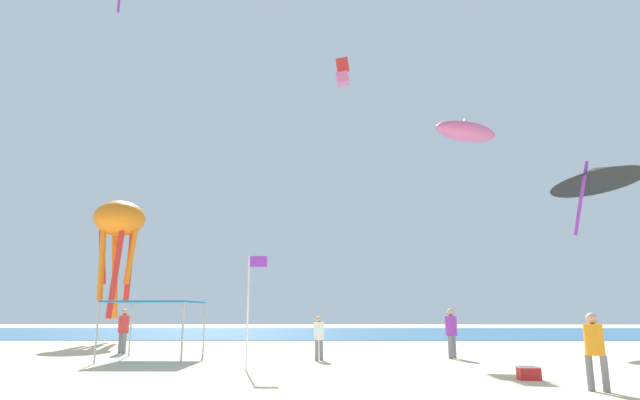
{
  "coord_description": "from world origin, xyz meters",
  "views": [
    {
      "loc": [
        0.39,
        -16.0,
        1.83
      ],
      "look_at": [
        0.01,
        6.12,
        6.52
      ],
      "focal_mm": 29.27,
      "sensor_mm": 36.0,
      "label": 1
    }
  ],
  "objects_px": {
    "kite_octopus_orange": "(119,225)",
    "person_near_tent": "(124,327)",
    "person_rightmost": "(451,329)",
    "banner_flag": "(250,300)",
    "kite_box_red": "(342,72)",
    "person_central": "(319,334)",
    "kite_delta_black": "(596,175)",
    "canopy_tent": "(156,304)",
    "cooler_box": "(529,373)",
    "kite_inflatable_pink": "(466,131)",
    "person_leftmost": "(594,345)"
  },
  "relations": [
    {
      "from": "canopy_tent",
      "to": "cooler_box",
      "type": "distance_m",
      "value": 13.45
    },
    {
      "from": "cooler_box",
      "to": "canopy_tent",
      "type": "bearing_deg",
      "value": 154.81
    },
    {
      "from": "kite_delta_black",
      "to": "kite_octopus_orange",
      "type": "relative_size",
      "value": 0.84
    },
    {
      "from": "banner_flag",
      "to": "kite_octopus_orange",
      "type": "distance_m",
      "value": 18.36
    },
    {
      "from": "kite_octopus_orange",
      "to": "person_near_tent",
      "type": "bearing_deg",
      "value": -57.76
    },
    {
      "from": "kite_octopus_orange",
      "to": "kite_box_red",
      "type": "bearing_deg",
      "value": 17.33
    },
    {
      "from": "person_near_tent",
      "to": "banner_flag",
      "type": "relative_size",
      "value": 0.53
    },
    {
      "from": "kite_inflatable_pink",
      "to": "person_central",
      "type": "bearing_deg",
      "value": -147.79
    },
    {
      "from": "person_rightmost",
      "to": "kite_delta_black",
      "type": "height_order",
      "value": "kite_delta_black"
    },
    {
      "from": "person_leftmost",
      "to": "person_rightmost",
      "type": "xyz_separation_m",
      "value": [
        -1.4,
        8.39,
        0.07
      ]
    },
    {
      "from": "canopy_tent",
      "to": "kite_octopus_orange",
      "type": "distance_m",
      "value": 13.29
    },
    {
      "from": "kite_box_red",
      "to": "kite_delta_black",
      "type": "height_order",
      "value": "kite_box_red"
    },
    {
      "from": "person_central",
      "to": "kite_box_red",
      "type": "height_order",
      "value": "kite_box_red"
    },
    {
      "from": "kite_box_red",
      "to": "person_central",
      "type": "bearing_deg",
      "value": -1.93
    },
    {
      "from": "person_leftmost",
      "to": "person_near_tent",
      "type": "bearing_deg",
      "value": 1.77
    },
    {
      "from": "person_near_tent",
      "to": "kite_octopus_orange",
      "type": "height_order",
      "value": "kite_octopus_orange"
    },
    {
      "from": "person_central",
      "to": "kite_delta_black",
      "type": "xyz_separation_m",
      "value": [
        12.71,
        3.32,
        6.97
      ]
    },
    {
      "from": "person_near_tent",
      "to": "cooler_box",
      "type": "height_order",
      "value": "person_near_tent"
    },
    {
      "from": "banner_flag",
      "to": "kite_inflatable_pink",
      "type": "xyz_separation_m",
      "value": [
        12.07,
        17.84,
        11.87
      ]
    },
    {
      "from": "cooler_box",
      "to": "kite_box_red",
      "type": "relative_size",
      "value": 0.3
    },
    {
      "from": "cooler_box",
      "to": "kite_octopus_orange",
      "type": "relative_size",
      "value": 0.08
    },
    {
      "from": "person_leftmost",
      "to": "banner_flag",
      "type": "bearing_deg",
      "value": 11.29
    },
    {
      "from": "kite_delta_black",
      "to": "kite_octopus_orange",
      "type": "height_order",
      "value": "kite_delta_black"
    },
    {
      "from": "person_rightmost",
      "to": "kite_octopus_orange",
      "type": "distance_m",
      "value": 21.09
    },
    {
      "from": "person_leftmost",
      "to": "kite_octopus_orange",
      "type": "relative_size",
      "value": 0.25
    },
    {
      "from": "canopy_tent",
      "to": "kite_box_red",
      "type": "bearing_deg",
      "value": 60.1
    },
    {
      "from": "person_central",
      "to": "person_rightmost",
      "type": "distance_m",
      "value": 5.24
    },
    {
      "from": "banner_flag",
      "to": "kite_box_red",
      "type": "distance_m",
      "value": 23.63
    },
    {
      "from": "canopy_tent",
      "to": "person_leftmost",
      "type": "bearing_deg",
      "value": -31.03
    },
    {
      "from": "banner_flag",
      "to": "kite_delta_black",
      "type": "height_order",
      "value": "kite_delta_black"
    },
    {
      "from": "cooler_box",
      "to": "kite_delta_black",
      "type": "height_order",
      "value": "kite_delta_black"
    },
    {
      "from": "kite_box_red",
      "to": "person_near_tent",
      "type": "bearing_deg",
      "value": -39.16
    },
    {
      "from": "kite_box_red",
      "to": "kite_delta_black",
      "type": "relative_size",
      "value": 0.32
    },
    {
      "from": "person_central",
      "to": "kite_inflatable_pink",
      "type": "height_order",
      "value": "kite_inflatable_pink"
    },
    {
      "from": "kite_delta_black",
      "to": "canopy_tent",
      "type": "bearing_deg",
      "value": 148.89
    },
    {
      "from": "kite_inflatable_pink",
      "to": "kite_box_red",
      "type": "height_order",
      "value": "kite_box_red"
    },
    {
      "from": "person_near_tent",
      "to": "person_central",
      "type": "height_order",
      "value": "person_near_tent"
    },
    {
      "from": "person_rightmost",
      "to": "banner_flag",
      "type": "height_order",
      "value": "banner_flag"
    },
    {
      "from": "canopy_tent",
      "to": "kite_octopus_orange",
      "type": "bearing_deg",
      "value": 119.61
    },
    {
      "from": "person_near_tent",
      "to": "cooler_box",
      "type": "distance_m",
      "value": 16.6
    },
    {
      "from": "canopy_tent",
      "to": "kite_box_red",
      "type": "distance_m",
      "value": 22.26
    },
    {
      "from": "cooler_box",
      "to": "kite_octopus_orange",
      "type": "bearing_deg",
      "value": 137.88
    },
    {
      "from": "person_central",
      "to": "kite_delta_black",
      "type": "relative_size",
      "value": 0.27
    },
    {
      "from": "person_leftmost",
      "to": "kite_inflatable_pink",
      "type": "xyz_separation_m",
      "value": [
        3.39,
        21.91,
        12.97
      ]
    },
    {
      "from": "kite_delta_black",
      "to": "cooler_box",
      "type": "bearing_deg",
      "value": -168.86
    },
    {
      "from": "person_central",
      "to": "person_rightmost",
      "type": "xyz_separation_m",
      "value": [
        5.16,
        0.92,
        0.16
      ]
    },
    {
      "from": "person_rightmost",
      "to": "kite_inflatable_pink",
      "type": "bearing_deg",
      "value": 17.95
    },
    {
      "from": "canopy_tent",
      "to": "cooler_box",
      "type": "xyz_separation_m",
      "value": [
        12.05,
        -5.67,
        -1.9
      ]
    },
    {
      "from": "person_rightmost",
      "to": "kite_inflatable_pink",
      "type": "height_order",
      "value": "kite_inflatable_pink"
    },
    {
      "from": "person_central",
      "to": "kite_box_red",
      "type": "relative_size",
      "value": 0.86
    }
  ]
}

